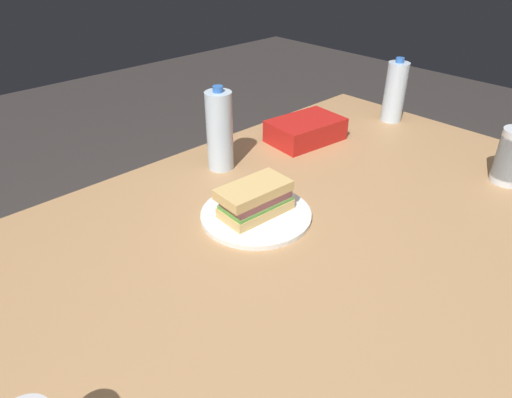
# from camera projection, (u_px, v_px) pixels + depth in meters

# --- Properties ---
(dining_table) EXTENTS (1.70, 1.11, 0.75)m
(dining_table) POSITION_uv_depth(u_px,v_px,m) (308.00, 264.00, 1.06)
(dining_table) COLOR tan
(dining_table) RESTS_ON ground_plane
(paper_plate) EXTENTS (0.27, 0.27, 0.01)m
(paper_plate) POSITION_uv_depth(u_px,v_px,m) (256.00, 215.00, 1.09)
(paper_plate) COLOR white
(paper_plate) RESTS_ON dining_table
(sandwich) EXTENTS (0.19, 0.10, 0.08)m
(sandwich) POSITION_uv_depth(u_px,v_px,m) (255.00, 199.00, 1.06)
(sandwich) COLOR #DBB26B
(sandwich) RESTS_ON paper_plate
(chip_bag) EXTENTS (0.25, 0.18, 0.07)m
(chip_bag) POSITION_uv_depth(u_px,v_px,m) (305.00, 130.00, 1.45)
(chip_bag) COLOR red
(chip_bag) RESTS_ON dining_table
(water_bottle_tall) EXTENTS (0.07, 0.07, 0.24)m
(water_bottle_tall) POSITION_uv_depth(u_px,v_px,m) (220.00, 131.00, 1.25)
(water_bottle_tall) COLOR silver
(water_bottle_tall) RESTS_ON dining_table
(water_bottle_spare) EXTENTS (0.07, 0.07, 0.22)m
(water_bottle_spare) POSITION_uv_depth(u_px,v_px,m) (395.00, 92.00, 1.56)
(water_bottle_spare) COLOR silver
(water_bottle_spare) RESTS_ON dining_table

